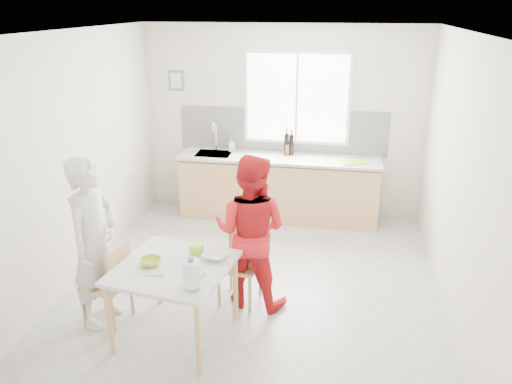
% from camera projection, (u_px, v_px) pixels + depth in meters
% --- Properties ---
extents(ground, '(4.50, 4.50, 0.00)m').
position_uv_depth(ground, '(255.00, 286.00, 5.54)').
color(ground, '#B7B7B2').
rests_on(ground, ground).
extents(room_shell, '(4.50, 4.50, 4.50)m').
position_uv_depth(room_shell, '(255.00, 143.00, 4.96)').
color(room_shell, silver).
rests_on(room_shell, ground).
extents(window, '(1.50, 0.06, 1.30)m').
position_uv_depth(window, '(297.00, 98.00, 6.96)').
color(window, white).
rests_on(window, room_shell).
extents(backsplash, '(3.00, 0.02, 0.65)m').
position_uv_depth(backsplash, '(282.00, 131.00, 7.17)').
color(backsplash, white).
rests_on(backsplash, room_shell).
extents(picture_frame, '(0.22, 0.03, 0.28)m').
position_uv_depth(picture_frame, '(176.00, 81.00, 7.18)').
color(picture_frame, '#439445').
rests_on(picture_frame, room_shell).
extents(kitchen_counter, '(2.84, 0.64, 1.37)m').
position_uv_depth(kitchen_counter, '(278.00, 190.00, 7.19)').
color(kitchen_counter, tan).
rests_on(kitchen_counter, ground).
extents(dining_table, '(1.11, 1.11, 0.75)m').
position_uv_depth(dining_table, '(174.00, 273.00, 4.49)').
color(dining_table, silver).
rests_on(dining_table, ground).
extents(chair_left, '(0.44, 0.44, 0.83)m').
position_uv_depth(chair_left, '(111.00, 281.00, 4.77)').
color(chair_left, tan).
rests_on(chair_left, ground).
extents(chair_far, '(0.45, 0.45, 0.85)m').
position_uv_depth(chair_far, '(242.00, 258.00, 5.18)').
color(chair_far, tan).
rests_on(chair_far, ground).
extents(person_white, '(0.49, 0.67, 1.68)m').
position_uv_depth(person_white, '(94.00, 243.00, 4.68)').
color(person_white, silver).
rests_on(person_white, ground).
extents(person_red, '(0.87, 0.72, 1.61)m').
position_uv_depth(person_red, '(250.00, 231.00, 5.00)').
color(person_red, red).
rests_on(person_red, ground).
extents(bowl_green, '(0.21, 0.21, 0.06)m').
position_uv_depth(bowl_green, '(151.00, 262.00, 4.47)').
color(bowl_green, '#9AC52D').
rests_on(bowl_green, dining_table).
extents(bowl_white, '(0.26, 0.26, 0.06)m').
position_uv_depth(bowl_white, '(215.00, 256.00, 4.58)').
color(bowl_white, white).
rests_on(bowl_white, dining_table).
extents(milk_jug, '(0.20, 0.14, 0.25)m').
position_uv_depth(milk_jug, '(192.00, 273.00, 4.07)').
color(milk_jug, white).
rests_on(milk_jug, dining_table).
extents(green_box, '(0.11, 0.11, 0.09)m').
position_uv_depth(green_box, '(197.00, 249.00, 4.66)').
color(green_box, '#9EDA32').
rests_on(green_box, dining_table).
extents(spoon, '(0.16, 0.04, 0.01)m').
position_uv_depth(spoon, '(153.00, 275.00, 4.29)').
color(spoon, '#A5A5AA').
rests_on(spoon, dining_table).
extents(cutting_board, '(0.42, 0.37, 0.01)m').
position_uv_depth(cutting_board, '(353.00, 162.00, 6.76)').
color(cutting_board, '#96B72A').
rests_on(cutting_board, kitchen_counter).
extents(wine_bottle_a, '(0.07, 0.07, 0.32)m').
position_uv_depth(wine_bottle_a, '(286.00, 144.00, 7.04)').
color(wine_bottle_a, black).
rests_on(wine_bottle_a, kitchen_counter).
extents(wine_bottle_b, '(0.07, 0.07, 0.30)m').
position_uv_depth(wine_bottle_b, '(292.00, 145.00, 7.05)').
color(wine_bottle_b, black).
rests_on(wine_bottle_b, kitchen_counter).
extents(jar_amber, '(0.06, 0.06, 0.16)m').
position_uv_depth(jar_amber, '(287.00, 150.00, 7.05)').
color(jar_amber, brown).
rests_on(jar_amber, kitchen_counter).
extents(soap_bottle, '(0.12, 0.12, 0.19)m').
position_uv_depth(soap_bottle, '(232.00, 144.00, 7.26)').
color(soap_bottle, '#999999').
rests_on(soap_bottle, kitchen_counter).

